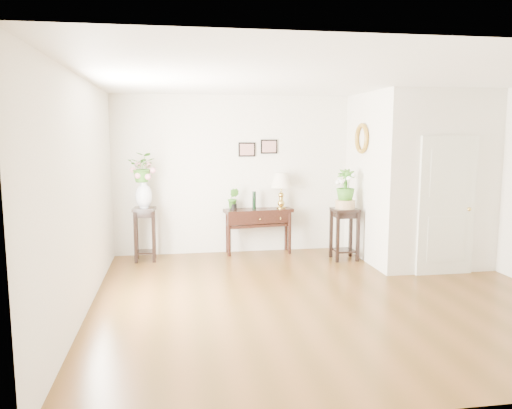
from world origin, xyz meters
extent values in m
cube|color=brown|center=(0.00, 0.00, 0.00)|extent=(6.00, 5.50, 0.02)
cube|color=white|center=(0.00, 0.00, 2.80)|extent=(6.00, 5.50, 0.02)
cube|color=white|center=(0.00, 2.75, 1.40)|extent=(6.00, 0.02, 2.80)
cube|color=white|center=(0.00, -2.75, 1.40)|extent=(6.00, 0.02, 2.80)
cube|color=white|center=(-3.00, 0.00, 1.40)|extent=(0.02, 5.50, 2.80)
cube|color=white|center=(2.10, 1.77, 1.40)|extent=(1.80, 1.95, 2.80)
cube|color=silver|center=(2.10, 0.78, 1.05)|extent=(0.90, 0.05, 2.10)
cube|color=black|center=(-0.65, 2.73, 1.85)|extent=(0.30, 0.02, 0.25)
cube|color=black|center=(-0.25, 2.73, 1.90)|extent=(0.30, 0.02, 0.25)
torus|color=#AB7D26|center=(1.16, 1.90, 2.05)|extent=(0.07, 0.51, 0.51)
cube|color=black|center=(-0.47, 2.57, 0.40)|extent=(1.25, 0.56, 0.80)
cube|color=gold|center=(-0.06, 2.57, 1.15)|extent=(0.49, 0.49, 0.64)
cylinder|color=black|center=(-0.55, 2.57, 0.97)|extent=(0.07, 0.07, 0.32)
imported|color=#387A21|center=(-0.92, 2.57, 0.98)|extent=(0.25, 0.23, 0.36)
cube|color=black|center=(-2.44, 2.34, 0.45)|extent=(0.39, 0.39, 0.91)
imported|color=#387A21|center=(-2.44, 2.34, 1.55)|extent=(0.53, 0.49, 0.50)
cube|color=black|center=(0.90, 1.89, 0.44)|extent=(0.42, 0.42, 0.88)
cylinder|color=tan|center=(0.90, 1.89, 0.96)|extent=(0.37, 0.37, 0.15)
imported|color=#387A21|center=(0.90, 1.89, 1.27)|extent=(0.38, 0.38, 0.55)
camera|label=1|loc=(-1.93, -6.07, 2.12)|focal=35.00mm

